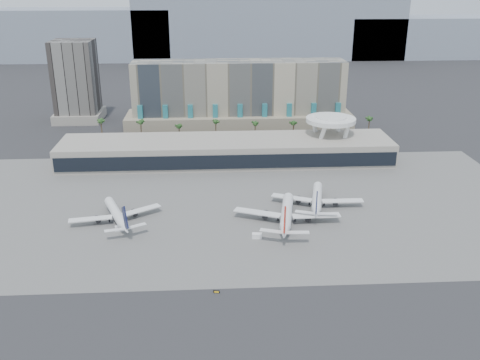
{
  "coord_description": "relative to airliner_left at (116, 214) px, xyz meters",
  "views": [
    {
      "loc": [
        -8.04,
        -152.85,
        91.99
      ],
      "look_at": [
        2.97,
        40.0,
        16.85
      ],
      "focal_mm": 40.0,
      "sensor_mm": 36.0,
      "label": 1
    }
  ],
  "objects": [
    {
      "name": "ground",
      "position": [
        45.81,
        -40.96,
        -3.31
      ],
      "size": [
        900.0,
        900.0,
        0.0
      ],
      "primitive_type": "plane",
      "color": "#232326",
      "rests_on": "ground"
    },
    {
      "name": "apron_pad",
      "position": [
        45.81,
        14.04,
        -3.28
      ],
      "size": [
        260.0,
        130.0,
        0.06
      ],
      "primitive_type": "cube",
      "color": "#5B5B59",
      "rests_on": "ground"
    },
    {
      "name": "mountain_ridge",
      "position": [
        73.69,
        429.04,
        26.58
      ],
      "size": [
        680.0,
        60.0,
        70.0
      ],
      "color": "gray",
      "rests_on": "ground"
    },
    {
      "name": "hotel",
      "position": [
        55.81,
        133.46,
        13.5
      ],
      "size": [
        140.0,
        30.0,
        42.0
      ],
      "color": "tan",
      "rests_on": "ground"
    },
    {
      "name": "office_tower",
      "position": [
        -49.19,
        159.04,
        19.63
      ],
      "size": [
        30.0,
        30.0,
        52.0
      ],
      "color": "black",
      "rests_on": "ground"
    },
    {
      "name": "terminal",
      "position": [
        45.81,
        68.88,
        3.2
      ],
      "size": [
        170.0,
        32.5,
        14.5
      ],
      "color": "#B0A99A",
      "rests_on": "ground"
    },
    {
      "name": "saucer_structure",
      "position": [
        100.81,
        75.04,
        15.14
      ],
      "size": [
        26.0,
        26.0,
        21.89
      ],
      "color": "white",
      "rests_on": "ground"
    },
    {
      "name": "palm_row",
      "position": [
        52.81,
        104.04,
        7.18
      ],
      "size": [
        157.8,
        2.8,
        13.1
      ],
      "color": "brown",
      "rests_on": "ground"
    },
    {
      "name": "airliner_left",
      "position": [
        0.0,
        0.0,
        0.0
      ],
      "size": [
        34.99,
        36.1,
        13.13
      ],
      "rotation": [
        0.0,
        0.0,
        0.38
      ],
      "color": "white",
      "rests_on": "ground"
    },
    {
      "name": "airliner_centre",
      "position": [
        66.91,
        -4.55,
        0.5
      ],
      "size": [
        41.82,
        43.43,
        15.11
      ],
      "rotation": [
        0.0,
        0.0,
        -0.18
      ],
      "color": "white",
      "rests_on": "ground"
    },
    {
      "name": "airliner_right",
      "position": [
        81.81,
        10.06,
        0.18
      ],
      "size": [
        38.08,
        39.58,
        13.84
      ],
      "rotation": [
        0.0,
        0.0,
        -0.22
      ],
      "color": "white",
      "rests_on": "ground"
    },
    {
      "name": "service_vehicle_a",
      "position": [
        2.66,
        -8.5,
        -2.31
      ],
      "size": [
        4.37,
        2.64,
        2.0
      ],
      "primitive_type": "cube",
      "rotation": [
        0.0,
        0.0,
        0.16
      ],
      "color": "silver",
      "rests_on": "ground"
    },
    {
      "name": "service_vehicle_b",
      "position": [
        54.16,
        -17.51,
        -2.38
      ],
      "size": [
        3.86,
        2.51,
        1.87
      ],
      "primitive_type": "cube",
      "rotation": [
        0.0,
        0.0,
        -0.13
      ],
      "color": "white",
      "rests_on": "ground"
    },
    {
      "name": "taxiway_sign",
      "position": [
        38.55,
        -53.11,
        -2.86
      ],
      "size": [
        2.01,
        0.7,
        0.91
      ],
      "rotation": [
        0.0,
        0.0,
        -0.22
      ],
      "color": "black",
      "rests_on": "ground"
    }
  ]
}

